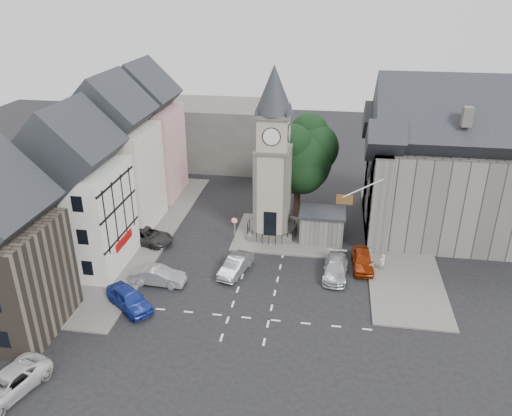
% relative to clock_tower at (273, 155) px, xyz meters
% --- Properties ---
extents(ground, '(120.00, 120.00, 0.00)m').
position_rel_clock_tower_xyz_m(ground, '(0.00, -7.99, -8.12)').
color(ground, black).
rests_on(ground, ground).
extents(pavement_west, '(6.00, 30.00, 0.14)m').
position_rel_clock_tower_xyz_m(pavement_west, '(-12.50, -1.99, -8.05)').
color(pavement_west, '#595651').
rests_on(pavement_west, ground).
extents(pavement_east, '(6.00, 26.00, 0.14)m').
position_rel_clock_tower_xyz_m(pavement_east, '(12.00, 0.01, -8.05)').
color(pavement_east, '#595651').
rests_on(pavement_east, ground).
extents(central_island, '(10.00, 8.00, 0.16)m').
position_rel_clock_tower_xyz_m(central_island, '(1.50, 0.01, -8.04)').
color(central_island, '#595651').
rests_on(central_island, ground).
extents(road_markings, '(20.00, 8.00, 0.01)m').
position_rel_clock_tower_xyz_m(road_markings, '(0.00, -13.49, -8.12)').
color(road_markings, silver).
rests_on(road_markings, ground).
extents(clock_tower, '(4.86, 4.86, 16.25)m').
position_rel_clock_tower_xyz_m(clock_tower, '(0.00, 0.00, 0.00)').
color(clock_tower, '#4C4944').
rests_on(clock_tower, ground).
extents(stone_shelter, '(4.30, 3.30, 3.08)m').
position_rel_clock_tower_xyz_m(stone_shelter, '(4.80, -0.49, -6.57)').
color(stone_shelter, '#595852').
rests_on(stone_shelter, ground).
extents(town_tree, '(7.20, 7.20, 10.80)m').
position_rel_clock_tower_xyz_m(town_tree, '(2.00, 5.01, -1.15)').
color(town_tree, black).
rests_on(town_tree, ground).
extents(warning_sign_post, '(0.70, 0.19, 2.85)m').
position_rel_clock_tower_xyz_m(warning_sign_post, '(-3.20, -2.56, -6.09)').
color(warning_sign_post, black).
rests_on(warning_sign_post, ground).
extents(terrace_pink, '(8.10, 7.60, 12.80)m').
position_rel_clock_tower_xyz_m(terrace_pink, '(-15.50, 8.01, -1.54)').
color(terrace_pink, '#E0A29A').
rests_on(terrace_pink, ground).
extents(terrace_cream, '(8.10, 7.60, 12.80)m').
position_rel_clock_tower_xyz_m(terrace_cream, '(-15.50, 0.01, -1.54)').
color(terrace_cream, beige).
rests_on(terrace_cream, ground).
extents(terrace_tudor, '(8.10, 7.60, 12.00)m').
position_rel_clock_tower_xyz_m(terrace_tudor, '(-15.50, -7.99, -1.93)').
color(terrace_tudor, silver).
rests_on(terrace_tudor, ground).
extents(backdrop_west, '(20.00, 10.00, 8.00)m').
position_rel_clock_tower_xyz_m(backdrop_west, '(-12.00, 20.01, -4.12)').
color(backdrop_west, '#4C4944').
rests_on(backdrop_west, ground).
extents(east_building, '(14.40, 11.40, 12.60)m').
position_rel_clock_tower_xyz_m(east_building, '(15.59, 3.01, -1.86)').
color(east_building, '#595852').
rests_on(east_building, ground).
extents(east_boundary_wall, '(0.40, 16.00, 0.90)m').
position_rel_clock_tower_xyz_m(east_boundary_wall, '(9.20, 2.01, -7.67)').
color(east_boundary_wall, '#595852').
rests_on(east_boundary_wall, ground).
extents(flagpole, '(3.68, 0.10, 2.74)m').
position_rel_clock_tower_xyz_m(flagpole, '(8.00, -3.99, -1.12)').
color(flagpole, white).
rests_on(flagpole, ground).
extents(car_west_blue, '(4.79, 4.35, 1.58)m').
position_rel_clock_tower_xyz_m(car_west_blue, '(-9.15, -13.62, -7.33)').
color(car_west_blue, navy).
rests_on(car_west_blue, ground).
extents(car_west_silver, '(4.47, 1.66, 1.46)m').
position_rel_clock_tower_xyz_m(car_west_silver, '(-8.06, -10.10, -7.39)').
color(car_west_silver, '#A0A2A8').
rests_on(car_west_silver, ground).
extents(car_west_grey, '(5.72, 3.86, 1.46)m').
position_rel_clock_tower_xyz_m(car_west_grey, '(-11.50, -3.52, -7.39)').
color(car_west_grey, '#2A2A2C').
rests_on(car_west_grey, ground).
extents(car_island_silver, '(2.60, 4.58, 1.43)m').
position_rel_clock_tower_xyz_m(car_island_silver, '(-2.15, -7.49, -7.41)').
color(car_island_silver, gray).
rests_on(car_island_silver, ground).
extents(car_island_east, '(2.19, 4.86, 1.38)m').
position_rel_clock_tower_xyz_m(car_island_east, '(6.22, -6.64, -7.43)').
color(car_island_east, '#ADB2B5').
rests_on(car_island_east, ground).
extents(car_east_red, '(1.95, 4.42, 1.48)m').
position_rel_clock_tower_xyz_m(car_east_red, '(8.50, -4.99, -7.38)').
color(car_east_red, maroon).
rests_on(car_east_red, ground).
extents(van_sw_white, '(3.93, 5.75, 1.46)m').
position_rel_clock_tower_xyz_m(van_sw_white, '(-13.00, -23.05, -7.39)').
color(van_sw_white, silver).
rests_on(van_sw_white, ground).
extents(pedestrian, '(0.69, 0.62, 1.59)m').
position_rel_clock_tower_xyz_m(pedestrian, '(10.14, -5.21, -7.32)').
color(pedestrian, beige).
rests_on(pedestrian, ground).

